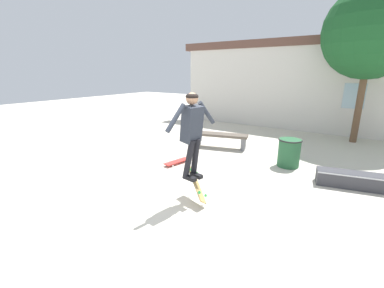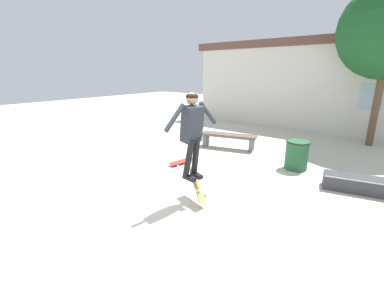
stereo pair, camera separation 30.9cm
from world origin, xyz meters
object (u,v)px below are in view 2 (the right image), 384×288
at_px(park_bench, 228,138).
at_px(skater, 192,129).
at_px(trash_bin, 297,154).
at_px(skateboard_flipping, 196,184).
at_px(skateboard_resting, 183,161).
at_px(skate_ledge, 375,187).

bearing_deg(park_bench, skater, -85.42).
relative_size(trash_bin, skateboard_flipping, 1.20).
distance_m(trash_bin, skateboard_flipping, 3.05).
height_order(trash_bin, skateboard_flipping, trash_bin).
distance_m(skateboard_flipping, skateboard_resting, 2.11).
bearing_deg(skater, skateboard_flipping, 72.45).
bearing_deg(park_bench, skateboard_flipping, -84.37).
distance_m(skater, skateboard_flipping, 1.07).
height_order(skater, skateboard_resting, skater).
bearing_deg(trash_bin, skateboard_flipping, -108.53).
relative_size(skate_ledge, skateboard_flipping, 3.17).
xyz_separation_m(skate_ledge, trash_bin, (-1.69, 0.48, 0.22)).
height_order(trash_bin, skateboard_resting, trash_bin).
relative_size(skater, skateboard_flipping, 2.58).
height_order(trash_bin, skater, skater).
bearing_deg(skateboard_flipping, skate_ledge, 77.16).
distance_m(skate_ledge, trash_bin, 1.77).
relative_size(trash_bin, skateboard_resting, 0.90).
bearing_deg(skateboard_flipping, trash_bin, 106.37).
bearing_deg(skateboard_flipping, skater, -83.45).
xyz_separation_m(park_bench, skate_ledge, (3.96, -1.00, -0.18)).
relative_size(park_bench, skateboard_flipping, 2.96).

